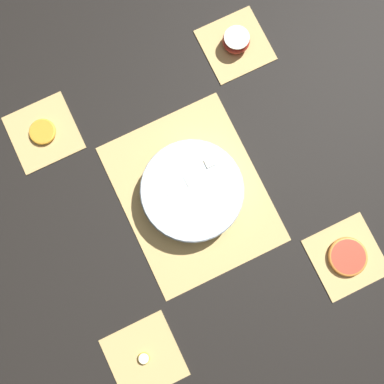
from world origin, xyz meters
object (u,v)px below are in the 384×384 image
object	(u,v)px
fruit_salad_bowl	(192,191)
orange_slice_whole	(42,132)
grapefruit_slice	(348,257)
banana_coin_single	(144,358)
apple_half	(236,41)

from	to	relation	value
fruit_salad_bowl	orange_slice_whole	distance (m)	0.41
fruit_salad_bowl	grapefruit_slice	size ratio (longest dim) A/B	2.59
banana_coin_single	grapefruit_slice	xyz separation A→B (m)	(0.00, -0.55, 0.00)
apple_half	orange_slice_whole	bearing A→B (deg)	90.00
apple_half	grapefruit_slice	bearing A→B (deg)	180.00
fruit_salad_bowl	orange_slice_whole	world-z (taller)	fruit_salad_bowl
grapefruit_slice	orange_slice_whole	bearing A→B (deg)	41.81
orange_slice_whole	fruit_salad_bowl	bearing A→B (deg)	-138.14
grapefruit_slice	fruit_salad_bowl	bearing A→B (deg)	41.75
banana_coin_single	grapefruit_slice	bearing A→B (deg)	-90.00
banana_coin_single	grapefruit_slice	world-z (taller)	grapefruit_slice
fruit_salad_bowl	grapefruit_slice	bearing A→B (deg)	-138.25
apple_half	orange_slice_whole	world-z (taller)	apple_half
orange_slice_whole	banana_coin_single	bearing A→B (deg)	180.00
apple_half	orange_slice_whole	xyz separation A→B (m)	(0.00, 0.55, -0.02)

